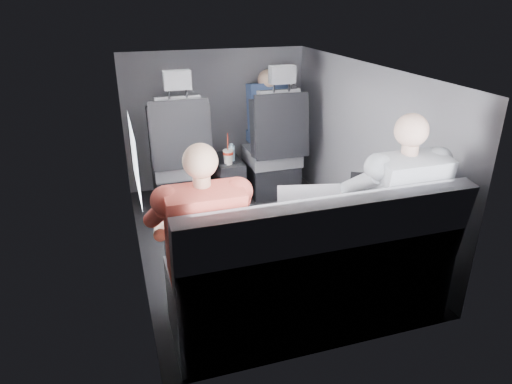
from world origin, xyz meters
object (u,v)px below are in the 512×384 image
object	(u,v)px
front_seat_right	(274,156)
rear_bench	(312,281)
passenger_rear_left	(201,242)
laptop_silver	(302,211)
front_seat_left	(180,165)
laptop_white	(203,223)
passenger_front_right	(267,114)
passenger_rear_right	(389,210)
soda_cup	(228,156)
center_console	(228,179)
laptop_black	(368,198)
water_bottle	(231,153)

from	to	relation	value
front_seat_right	rear_bench	xyz separation A→B (m)	(-0.45, -1.90, -0.09)
passenger_rear_left	laptop_silver	bearing A→B (deg)	12.83
passenger_rear_left	front_seat_left	bearing A→B (deg)	84.87
laptop_white	rear_bench	bearing A→B (deg)	-26.86
passenger_front_right	front_seat_right	bearing A→B (deg)	-94.46
passenger_rear_right	rear_bench	bearing A→B (deg)	-169.85
passenger_rear_left	passenger_front_right	size ratio (longest dim) A/B	1.61
soda_cup	passenger_front_right	world-z (taller)	passenger_front_right
front_seat_right	rear_bench	bearing A→B (deg)	-103.31
center_console	laptop_black	size ratio (longest dim) A/B	1.07
front_seat_right	laptop_white	xyz separation A→B (m)	(-1.01, -1.62, 0.23)
water_bottle	laptop_silver	distance (m)	1.63
laptop_silver	soda_cup	bearing A→B (deg)	91.82
water_bottle	laptop_silver	xyz separation A→B (m)	(0.00, -1.62, 0.16)
center_console	water_bottle	bearing A→B (deg)	-74.25
soda_cup	laptop_silver	world-z (taller)	laptop_silver
rear_bench	laptop_silver	xyz separation A→B (m)	(0.03, 0.24, 0.33)
rear_bench	laptop_black	distance (m)	0.67
front_seat_left	laptop_silver	bearing A→B (deg)	-74.04
soda_cup	laptop_black	distance (m)	1.61
laptop_black	water_bottle	bearing A→B (deg)	107.25
front_seat_left	laptop_black	distance (m)	1.88
rear_bench	passenger_rear_left	world-z (taller)	passenger_rear_left
laptop_silver	water_bottle	bearing A→B (deg)	90.10
rear_bench	laptop_silver	bearing A→B (deg)	84.03
front_seat_left	rear_bench	bearing A→B (deg)	-76.69
laptop_white	passenger_rear_right	world-z (taller)	passenger_rear_right
passenger_rear_right	front_seat_right	bearing A→B (deg)	92.53
soda_cup	passenger_rear_right	bearing A→B (deg)	-72.05
water_bottle	laptop_white	size ratio (longest dim) A/B	0.52
soda_cup	laptop_silver	distance (m)	1.57
laptop_white	passenger_front_right	distance (m)	2.14
water_bottle	passenger_front_right	bearing A→B (deg)	33.56
laptop_black	passenger_rear_left	xyz separation A→B (m)	(-1.12, -0.20, -0.02)
front_seat_right	laptop_white	bearing A→B (deg)	-121.97
laptop_white	passenger_rear_right	size ratio (longest dim) A/B	0.26
laptop_silver	passenger_rear_right	size ratio (longest dim) A/B	0.33
center_console	passenger_front_right	xyz separation A→B (m)	(0.47, 0.22, 0.54)
passenger_rear_right	passenger_front_right	bearing A→B (deg)	91.65
front_seat_left	laptop_white	xyz separation A→B (m)	(-0.11, -1.62, 0.23)
center_console	passenger_front_right	size ratio (longest dim) A/B	0.65
soda_cup	water_bottle	size ratio (longest dim) A/B	1.69
rear_bench	water_bottle	distance (m)	1.87
soda_cup	laptop_white	xyz separation A→B (m)	(-0.54, -1.52, 0.16)
rear_bench	passenger_rear_left	bearing A→B (deg)	171.11
laptop_white	passenger_rear_right	distance (m)	1.11
center_console	passenger_rear_left	xyz separation A→B (m)	(-0.61, -1.85, 0.42)
front_seat_left	rear_bench	world-z (taller)	front_seat_left
laptop_black	center_console	bearing A→B (deg)	107.17
soda_cup	front_seat_right	bearing A→B (deg)	11.45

